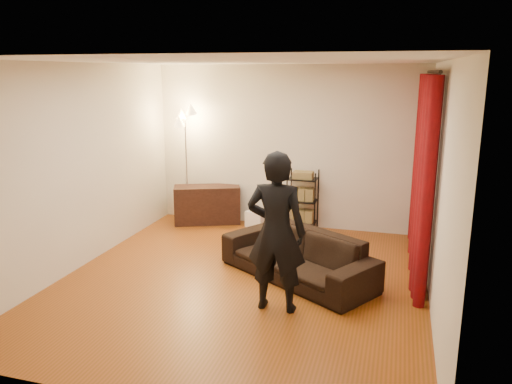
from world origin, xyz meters
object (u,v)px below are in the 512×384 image
(storage_boxes, at_px, (257,219))
(floor_lamp, at_px, (186,167))
(sofa, at_px, (297,255))
(person, at_px, (276,232))
(media_cabinet, at_px, (207,205))
(wire_shelf, at_px, (303,201))

(storage_boxes, distance_m, floor_lamp, 1.51)
(storage_boxes, xyz_separation_m, floor_lamp, (-1.25, -0.05, 0.85))
(sofa, bearing_deg, person, -62.00)
(media_cabinet, height_order, wire_shelf, wire_shelf)
(floor_lamp, bearing_deg, person, -50.57)
(person, bearing_deg, storage_boxes, -70.43)
(media_cabinet, relative_size, storage_boxes, 3.34)
(wire_shelf, bearing_deg, storage_boxes, -171.53)
(storage_boxes, distance_m, wire_shelf, 0.85)
(wire_shelf, bearing_deg, person, -79.42)
(media_cabinet, relative_size, wire_shelf, 1.11)
(sofa, relative_size, storage_boxes, 6.20)
(media_cabinet, xyz_separation_m, wire_shelf, (1.67, 0.05, 0.18))
(person, bearing_deg, wire_shelf, -85.28)
(person, distance_m, wire_shelf, 2.90)
(person, height_order, floor_lamp, floor_lamp)
(wire_shelf, bearing_deg, sofa, -75.39)
(person, xyz_separation_m, media_cabinet, (-1.93, 2.82, -0.56))
(storage_boxes, relative_size, floor_lamp, 0.17)
(floor_lamp, bearing_deg, storage_boxes, 2.46)
(media_cabinet, relative_size, floor_lamp, 0.57)
(floor_lamp, bearing_deg, media_cabinet, 7.32)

